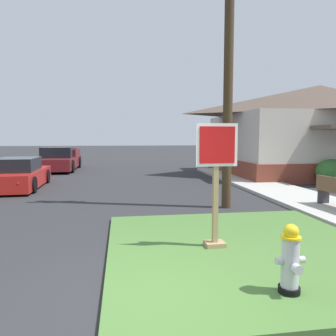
% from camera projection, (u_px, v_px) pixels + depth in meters
% --- Properties ---
extents(ground_plane, '(160.00, 160.00, 0.00)m').
position_uv_depth(ground_plane, '(151.00, 304.00, 3.96)').
color(ground_plane, '#2B2B2D').
extents(grass_corner_patch, '(4.93, 5.07, 0.08)m').
position_uv_depth(grass_corner_patch, '(245.00, 248.00, 5.83)').
color(grass_corner_patch, '#477033').
rests_on(grass_corner_patch, ground).
extents(sidewalk_strip, '(2.20, 19.08, 0.12)m').
position_uv_depth(sidewalk_strip, '(293.00, 195.00, 11.06)').
color(sidewalk_strip, '#B2AFA8').
rests_on(sidewalk_strip, ground).
extents(fire_hydrant, '(0.38, 0.34, 0.89)m').
position_uv_depth(fire_hydrant, '(290.00, 261.00, 4.04)').
color(fire_hydrant, black).
rests_on(fire_hydrant, grass_corner_patch).
extents(stop_sign, '(0.76, 0.29, 2.23)m').
position_uv_depth(stop_sign, '(216.00, 187.00, 5.71)').
color(stop_sign, '#A3845B').
rests_on(stop_sign, grass_corner_patch).
extents(manhole_cover, '(0.70, 0.70, 0.02)m').
position_uv_depth(manhole_cover, '(145.00, 219.00, 8.01)').
color(manhole_cover, black).
rests_on(manhole_cover, ground).
extents(parked_sedan_red, '(1.95, 4.40, 1.25)m').
position_uv_depth(parked_sedan_red, '(19.00, 175.00, 12.95)').
color(parked_sedan_red, red).
rests_on(parked_sedan_red, ground).
extents(pickup_truck_maroon, '(2.17, 5.46, 1.48)m').
position_uv_depth(pickup_truck_maroon, '(60.00, 161.00, 20.05)').
color(pickup_truck_maroon, maroon).
rests_on(pickup_truck_maroon, ground).
extents(utility_pole, '(1.46, 0.27, 9.28)m').
position_uv_depth(utility_pole, '(229.00, 38.00, 8.95)').
color(utility_pole, '#42301E').
rests_on(utility_pole, ground).
extents(corner_house, '(11.24, 9.31, 4.99)m').
position_uv_depth(corner_house, '(318.00, 129.00, 18.11)').
color(corner_house, brown).
rests_on(corner_house, ground).
extents(shrub_near_porch, '(1.34, 1.34, 1.13)m').
position_uv_depth(shrub_near_porch, '(332.00, 172.00, 13.83)').
color(shrub_near_porch, '#346D30').
rests_on(shrub_near_porch, ground).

